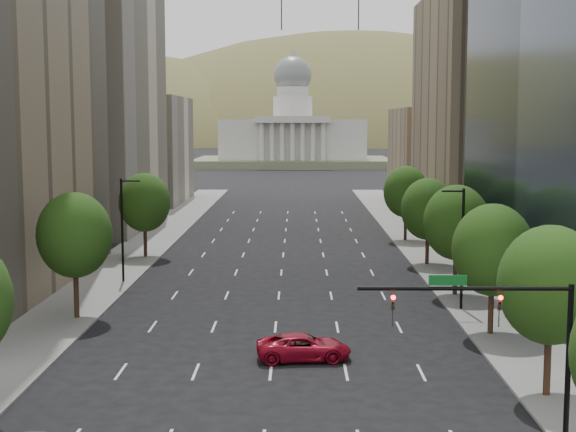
{
  "coord_description": "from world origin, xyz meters",
  "views": [
    {
      "loc": [
        1.46,
        -3.79,
        13.78
      ],
      "look_at": [
        0.89,
        46.14,
        8.0
      ],
      "focal_mm": 50.86,
      "sensor_mm": 36.0,
      "label": 1
    }
  ],
  "objects": [
    {
      "name": "sidewalk_left",
      "position": [
        -15.5,
        60.0,
        0.07
      ],
      "size": [
        6.0,
        200.0,
        0.15
      ],
      "primitive_type": "cube",
      "color": "slate",
      "rests_on": "ground"
    },
    {
      "name": "sidewalk_right",
      "position": [
        15.5,
        60.0,
        0.07
      ],
      "size": [
        6.0,
        200.0,
        0.15
      ],
      "primitive_type": "cube",
      "color": "slate",
      "rests_on": "ground"
    },
    {
      "name": "midrise_cream_left",
      "position": [
        -25.0,
        103.0,
        17.5
      ],
      "size": [
        14.0,
        30.0,
        35.0
      ],
      "primitive_type": "cube",
      "color": "beige",
      "rests_on": "ground"
    },
    {
      "name": "filler_left",
      "position": [
        -25.0,
        136.0,
        9.0
      ],
      "size": [
        14.0,
        26.0,
        18.0
      ],
      "primitive_type": "cube",
      "color": "beige",
      "rests_on": "ground"
    },
    {
      "name": "parking_tan_right",
      "position": [
        25.0,
        100.0,
        15.0
      ],
      "size": [
        14.0,
        30.0,
        30.0
      ],
      "primitive_type": "cube",
      "color": "#8C7759",
      "rests_on": "ground"
    },
    {
      "name": "filler_right",
      "position": [
        25.0,
        133.0,
        8.0
      ],
      "size": [
        14.0,
        26.0,
        16.0
      ],
      "primitive_type": "cube",
      "color": "#8C7759",
      "rests_on": "ground"
    },
    {
      "name": "tree_right_1",
      "position": [
        14.0,
        36.0,
        5.75
      ],
      "size": [
        5.2,
        5.2,
        8.75
      ],
      "color": "#382316",
      "rests_on": "ground"
    },
    {
      "name": "tree_right_2",
      "position": [
        14.0,
        48.0,
        5.6
      ],
      "size": [
        5.2,
        5.2,
        8.61
      ],
      "color": "#382316",
      "rests_on": "ground"
    },
    {
      "name": "tree_right_3",
      "position": [
        14.0,
        60.0,
        5.89
      ],
      "size": [
        5.2,
        5.2,
        8.89
      ],
      "color": "#382316",
      "rests_on": "ground"
    },
    {
      "name": "tree_right_4",
      "position": [
        14.0,
        74.0,
        5.46
      ],
      "size": [
        5.2,
        5.2,
        8.46
      ],
      "color": "#382316",
      "rests_on": "ground"
    },
    {
      "name": "tree_right_5",
      "position": [
        14.0,
        90.0,
        5.75
      ],
      "size": [
        5.2,
        5.2,
        8.75
      ],
      "color": "#382316",
      "rests_on": "ground"
    },
    {
      "name": "tree_left_1",
      "position": [
        -14.0,
        52.0,
        5.96
      ],
      "size": [
        5.2,
        5.2,
        8.97
      ],
      "color": "#382316",
      "rests_on": "ground"
    },
    {
      "name": "tree_left_2",
      "position": [
        -14.0,
        78.0,
        5.68
      ],
      "size": [
        5.2,
        5.2,
        8.68
      ],
      "color": "#382316",
      "rests_on": "ground"
    },
    {
      "name": "streetlight_rn",
      "position": [
        13.44,
        55.0,
        4.84
      ],
      "size": [
        1.7,
        0.2,
        9.0
      ],
      "color": "black",
      "rests_on": "ground"
    },
    {
      "name": "streetlight_ln",
      "position": [
        -13.44,
        65.0,
        4.84
      ],
      "size": [
        1.7,
        0.2,
        9.0
      ],
      "color": "black",
      "rests_on": "ground"
    },
    {
      "name": "traffic_signal",
      "position": [
        10.53,
        30.0,
        5.17
      ],
      "size": [
        9.12,
        0.4,
        7.38
      ],
      "color": "black",
      "rests_on": "ground"
    },
    {
      "name": "capitol",
      "position": [
        0.0,
        249.71,
        8.58
      ],
      "size": [
        60.0,
        40.0,
        35.2
      ],
      "color": "#596647",
      "rests_on": "ground"
    },
    {
      "name": "foothills",
      "position": [
        34.67,
        599.39,
        -37.78
      ],
      "size": [
        720.0,
        413.0,
        263.0
      ],
      "color": "brown",
      "rests_on": "ground"
    },
    {
      "name": "car_red_far",
      "position": [
        1.84,
        42.38,
        0.76
      ],
      "size": [
        5.69,
        3.03,
        1.52
      ],
      "primitive_type": "imported",
      "rotation": [
        0.0,
        0.0,
        1.66
      ],
      "color": "maroon",
      "rests_on": "ground"
    }
  ]
}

